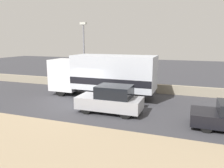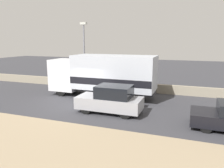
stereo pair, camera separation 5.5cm
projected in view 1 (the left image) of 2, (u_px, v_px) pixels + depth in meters
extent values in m
plane|color=#38383D|center=(78.00, 106.00, 15.20)|extent=(80.00, 80.00, 0.00)
cube|color=#9E896B|center=(21.00, 138.00, 10.12)|extent=(60.00, 4.78, 0.04)
cube|color=gray|center=(108.00, 85.00, 20.40)|extent=(60.00, 0.35, 0.76)
cylinder|color=slate|center=(84.00, 58.00, 19.86)|extent=(0.14, 0.14, 5.80)
cube|color=beige|center=(83.00, 23.00, 19.27)|extent=(0.56, 0.28, 0.20)
cube|color=silver|center=(66.00, 74.00, 18.40)|extent=(2.21, 2.17, 2.54)
cube|color=black|center=(55.00, 68.00, 18.66)|extent=(0.06, 1.85, 1.12)
cube|color=#2D2D33|center=(114.00, 90.00, 17.17)|extent=(6.35, 1.43, 0.25)
cube|color=silver|center=(114.00, 72.00, 16.89)|extent=(6.35, 2.60, 2.59)
cube|color=black|center=(114.00, 79.00, 17.01)|extent=(6.32, 2.62, 0.52)
cylinder|color=black|center=(61.00, 91.00, 17.79)|extent=(0.84, 0.28, 0.84)
cylinder|color=black|center=(72.00, 87.00, 19.49)|extent=(0.84, 0.28, 0.84)
cylinder|color=black|center=(133.00, 97.00, 15.78)|extent=(0.84, 0.28, 0.84)
cylinder|color=black|center=(138.00, 92.00, 17.47)|extent=(0.84, 0.28, 0.84)
cylinder|color=black|center=(116.00, 96.00, 16.21)|extent=(0.84, 0.28, 0.84)
cylinder|color=black|center=(123.00, 91.00, 17.90)|extent=(0.84, 0.28, 0.84)
cube|color=#9E9EA3|center=(109.00, 103.00, 13.65)|extent=(4.06, 1.76, 0.74)
cube|color=black|center=(114.00, 92.00, 13.40)|extent=(2.11, 1.62, 0.74)
cylinder|color=black|center=(86.00, 108.00, 13.42)|extent=(0.70, 0.20, 0.70)
cylinder|color=black|center=(96.00, 102.00, 14.82)|extent=(0.70, 0.20, 0.70)
cylinder|color=black|center=(125.00, 113.00, 12.58)|extent=(0.70, 0.20, 0.70)
cylinder|color=black|center=(132.00, 106.00, 13.98)|extent=(0.70, 0.20, 0.70)
cylinder|color=black|center=(206.00, 127.00, 10.70)|extent=(0.57, 0.20, 0.57)
cylinder|color=black|center=(205.00, 116.00, 12.22)|extent=(0.57, 0.20, 0.57)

